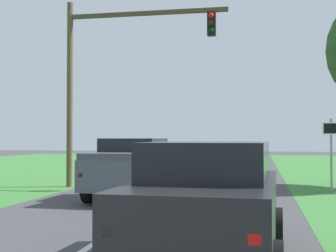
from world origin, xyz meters
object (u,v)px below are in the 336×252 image
keep_moving_sign (331,146)px  red_suv_near (209,199)px  pickup_truck_lead (135,167)px  traffic_light (109,65)px

keep_moving_sign → red_suv_near: bearing=-107.7°
red_suv_near → keep_moving_sign: keep_moving_sign is taller
pickup_truck_lead → traffic_light: 5.17m
red_suv_near → pickup_truck_lead: size_ratio=0.86×
traffic_light → keep_moving_sign: size_ratio=2.81×
pickup_truck_lead → keep_moving_sign: keep_moving_sign is taller
red_suv_near → traffic_light: size_ratio=0.62×
pickup_truck_lead → traffic_light: (-1.85, 2.85, 3.89)m
red_suv_near → traffic_light: (-5.15, 10.66, 3.89)m
pickup_truck_lead → keep_moving_sign: 7.06m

